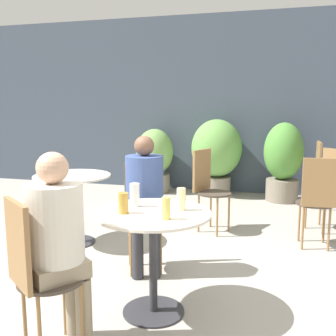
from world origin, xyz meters
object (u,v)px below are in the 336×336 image
Objects in this scene: bistro_chair_1 at (34,266)px; beer_glass_0 at (181,199)px; bistro_chair_2 at (329,182)px; potted_plant_1 at (216,152)px; beer_glass_1 at (135,195)px; potted_plant_0 at (155,158)px; cafe_table_near at (153,236)px; bistro_chair_0 at (144,206)px; beer_glass_3 at (166,208)px; potted_plant_2 at (283,159)px; bistro_chair_5 at (317,195)px; bistro_chair_4 at (207,183)px; seated_person_0 at (145,193)px; seated_person_1 at (58,235)px; cafe_table_far at (73,191)px; bistro_chair_3 at (324,169)px; beer_glass_2 at (123,203)px.

beer_glass_0 is at bearing -94.87° from bistro_chair_1.
potted_plant_1 reaches higher than bistro_chair_2.
bistro_chair_2 is 2.86m from beer_glass_1.
beer_glass_0 is 0.15× the size of potted_plant_0.
bistro_chair_0 is (-0.34, 0.78, 0.00)m from cafe_table_near.
potted_plant_1 is (1.06, 0.05, 0.14)m from potted_plant_0.
beer_glass_3 is at bearing -99.70° from beer_glass_0.
potted_plant_2 reaches higher than bistro_chair_1.
bistro_chair_1 reaches higher than beer_glass_3.
cafe_table_near is at bearing 48.24° from bistro_chair_5.
bistro_chair_4 is 1.40m from seated_person_0.
bistro_chair_1 is 0.22m from seated_person_1.
beer_glass_3 reaches higher than cafe_table_far.
seated_person_0 is at bearing -111.22° from potted_plant_2.
bistro_chair_3 is at bearing 34.26° from seated_person_0.
cafe_table_far is 5.62× the size of beer_glass_2.
beer_glass_1 is at bearing 86.93° from beer_glass_2.
bistro_chair_2 is 1.41m from potted_plant_2.
beer_glass_1 reaches higher than cafe_table_near.
bistro_chair_1 is 5.61× the size of beer_glass_1.
bistro_chair_2 is at bearing 63.19° from beer_glass_3.
beer_glass_3 is 4.24m from potted_plant_0.
bistro_chair_5 is 2.77m from seated_person_1.
beer_glass_0 is (0.18, 0.10, 0.26)m from cafe_table_near.
cafe_table_far is 1.95m from beer_glass_3.
cafe_table_near is at bearing -90.00° from seated_person_1.
seated_person_1 reaches higher than potted_plant_0.
cafe_table_far is 2.57m from bistro_chair_5.
potted_plant_1 is (0.04, 3.81, -0.12)m from beer_glass_1.
beer_glass_2 is at bearing -154.22° from cafe_table_near.
bistro_chair_2 is 2.17m from potted_plant_1.
potted_plant_1 is (-0.18, 1.93, 0.14)m from bistro_chair_4.
bistro_chair_3 is 2.06m from bistro_chair_4.
bistro_chair_3 is at bearing 68.53° from beer_glass_0.
bistro_chair_3 is 0.89× the size of potted_plant_0.
cafe_table_far is 0.84× the size of bistro_chair_0.
cafe_table_near is 0.75× the size of potted_plant_0.
potted_plant_1 is at bearing 2.84° from potted_plant_0.
beer_glass_3 is 0.12× the size of potted_plant_1.
seated_person_0 reaches higher than bistro_chair_5.
beer_glass_3 is (0.55, 0.41, 0.09)m from seated_person_1.
bistro_chair_2 is 6.70× the size of beer_glass_2.
beer_glass_3 is (0.09, -2.14, 0.25)m from bistro_chair_4.
bistro_chair_4 is (1.32, 0.83, 0.00)m from cafe_table_far.
bistro_chair_4 is 6.55× the size of beer_glass_3.
seated_person_0 is 3.36m from potted_plant_0.
bistro_chair_0 is 0.22m from seated_person_0.
bistro_chair_5 is 2.12m from potted_plant_2.
cafe_table_near is at bearing -75.82° from bistro_chair_2.
potted_plant_2 is (1.12, 3.85, -0.17)m from beer_glass_2.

